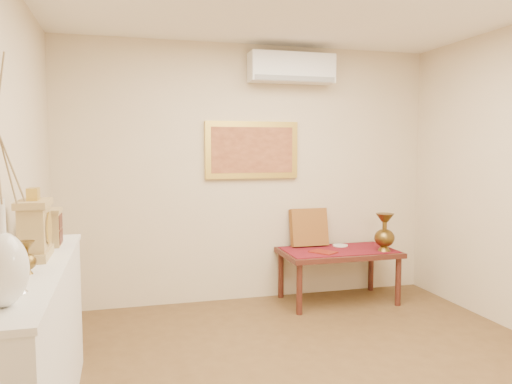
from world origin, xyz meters
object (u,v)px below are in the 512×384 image
object	(u,v)px
brass_urn_tall	(385,228)
wooden_chest	(48,227)
mantel_clock	(35,228)
low_table	(338,256)
display_ledge	(34,354)

from	to	relation	value
brass_urn_tall	wooden_chest	world-z (taller)	wooden_chest
mantel_clock	low_table	size ratio (longest dim) A/B	0.34
mantel_clock	wooden_chest	distance (m)	0.38
display_ledge	brass_urn_tall	bearing A→B (deg)	28.63
display_ledge	mantel_clock	size ratio (longest dim) A/B	4.93
wooden_chest	brass_urn_tall	bearing A→B (deg)	19.82
mantel_clock	brass_urn_tall	bearing A→B (deg)	25.54
brass_urn_tall	wooden_chest	distance (m)	3.30
mantel_clock	low_table	bearing A→B (deg)	31.95
brass_urn_tall	mantel_clock	size ratio (longest dim) A/B	1.15
wooden_chest	low_table	world-z (taller)	wooden_chest
display_ledge	mantel_clock	bearing A→B (deg)	90.83
wooden_chest	low_table	size ratio (longest dim) A/B	0.20
brass_urn_tall	mantel_clock	xyz separation A→B (m)	(-3.11, -1.49, 0.36)
brass_urn_tall	mantel_clock	world-z (taller)	mantel_clock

